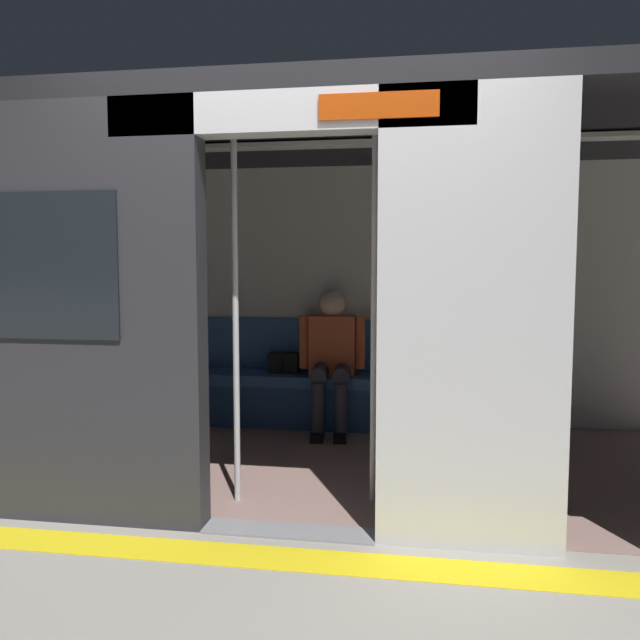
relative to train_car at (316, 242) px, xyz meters
The scene contains 9 objects.
ground_plane 1.92m from the train_car, 92.77° to the left, with size 60.00×60.00×0.00m, color gray.
platform_edge_strip 2.11m from the train_car, 92.20° to the left, with size 8.00×0.24×0.01m, color yellow.
train_car is the anchor object (origin of this frame).
bench_seat 1.55m from the train_car, 93.21° to the right, with size 3.06×0.44×0.45m.
person_seated 1.28m from the train_car, 88.41° to the right, with size 0.55×0.69×1.17m.
handbag 1.53m from the train_car, 66.74° to the right, with size 0.26×0.15×0.17m.
book 1.58m from the train_car, 111.00° to the right, with size 0.15×0.22×0.03m, color silver.
grab_pole_door 0.94m from the train_car, 66.49° to the left, with size 0.04×0.04×2.20m, color silver.
grab_pole_far 0.89m from the train_car, 125.08° to the left, with size 0.04×0.04×2.20m, color silver.
Camera 1 is at (-0.67, 3.15, 1.39)m, focal length 36.18 mm.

